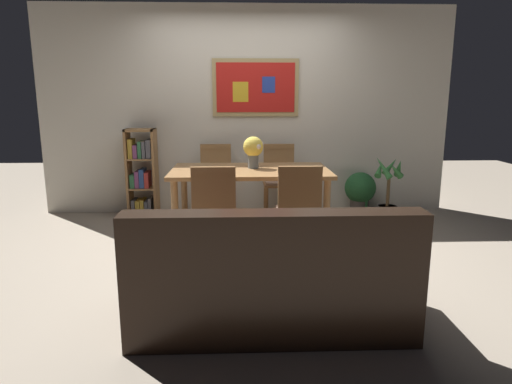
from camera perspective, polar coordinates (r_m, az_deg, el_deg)
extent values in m
plane|color=tan|center=(4.58, -0.84, -7.04)|extent=(12.00, 12.00, 0.00)
cube|color=silver|center=(5.85, -1.25, 10.14)|extent=(5.20, 0.10, 2.60)
cube|color=tan|center=(5.79, -0.05, 13.07)|extent=(1.08, 0.02, 0.71)
cube|color=red|center=(5.77, -0.05, 13.07)|extent=(0.98, 0.01, 0.61)
cube|color=gold|center=(5.76, -1.97, 12.54)|extent=(0.19, 0.00, 0.25)
cube|color=#263FA5|center=(5.78, 1.61, 13.42)|extent=(0.16, 0.00, 0.20)
cube|color=#9E7042|center=(4.76, -0.75, 2.67)|extent=(1.66, 0.94, 0.04)
cylinder|color=#9E7042|center=(4.50, -10.19, -2.91)|extent=(0.07, 0.07, 0.70)
cylinder|color=#9E7042|center=(4.54, 8.90, -2.73)|extent=(0.07, 0.07, 0.70)
cylinder|color=#9E7042|center=(5.25, -9.05, -0.71)|extent=(0.07, 0.07, 0.70)
cylinder|color=#9E7042|center=(5.28, 7.30, -0.57)|extent=(0.07, 0.07, 0.70)
cube|color=#9E7042|center=(4.15, 5.18, -2.80)|extent=(0.40, 0.40, 0.03)
cube|color=#997A66|center=(4.14, 5.18, -2.43)|extent=(0.36, 0.36, 0.03)
cylinder|color=#9E7042|center=(4.03, 3.01, -6.54)|extent=(0.04, 0.04, 0.42)
cylinder|color=#9E7042|center=(4.08, 7.81, -6.43)|extent=(0.04, 0.04, 0.42)
cylinder|color=#9E7042|center=(4.36, 2.61, -5.11)|extent=(0.04, 0.04, 0.42)
cylinder|color=#9E7042|center=(4.40, 7.04, -5.03)|extent=(0.04, 0.04, 0.42)
cube|color=#9E7042|center=(3.92, 5.58, -0.05)|extent=(0.38, 0.04, 0.46)
cube|color=#9E7042|center=(3.88, 5.64, 2.84)|extent=(0.38, 0.05, 0.06)
cube|color=#9E7042|center=(5.54, -5.14, 0.99)|extent=(0.40, 0.40, 0.03)
cube|color=#997A66|center=(5.53, -5.15, 1.27)|extent=(0.36, 0.36, 0.03)
cylinder|color=#9E7042|center=(5.74, -3.33, -0.87)|extent=(0.04, 0.04, 0.42)
cylinder|color=#9E7042|center=(5.76, -6.71, -0.90)|extent=(0.04, 0.04, 0.42)
cylinder|color=#9E7042|center=(5.41, -3.39, -1.68)|extent=(0.04, 0.04, 0.42)
cylinder|color=#9E7042|center=(5.43, -6.98, -1.71)|extent=(0.04, 0.04, 0.42)
cube|color=#9E7042|center=(5.67, -5.10, 3.74)|extent=(0.38, 0.04, 0.46)
cube|color=#9E7042|center=(5.65, -5.14, 5.75)|extent=(0.38, 0.05, 0.06)
cube|color=#9E7042|center=(5.54, 3.03, 1.03)|extent=(0.40, 0.40, 0.03)
cube|color=#997A66|center=(5.54, 3.04, 1.31)|extent=(0.36, 0.36, 0.03)
cylinder|color=#9E7042|center=(5.77, 4.54, -0.83)|extent=(0.04, 0.04, 0.42)
cylinder|color=#9E7042|center=(5.74, 1.17, -0.86)|extent=(0.04, 0.04, 0.42)
cylinder|color=#9E7042|center=(5.44, 4.95, -1.63)|extent=(0.04, 0.04, 0.42)
cylinder|color=#9E7042|center=(5.41, 1.38, -1.67)|extent=(0.04, 0.04, 0.42)
cube|color=#9E7042|center=(5.68, 2.90, 3.78)|extent=(0.38, 0.04, 0.46)
cube|color=#9E7042|center=(5.65, 2.92, 5.79)|extent=(0.38, 0.05, 0.06)
cube|color=#9E7042|center=(4.11, -5.19, -2.93)|extent=(0.40, 0.40, 0.03)
cube|color=#997A66|center=(4.11, -5.19, -2.56)|extent=(0.36, 0.36, 0.03)
cylinder|color=#9E7042|center=(4.03, -7.68, -6.66)|extent=(0.04, 0.04, 0.42)
cylinder|color=#9E7042|center=(4.01, -2.80, -6.65)|extent=(0.04, 0.04, 0.42)
cylinder|color=#9E7042|center=(4.35, -7.26, -5.22)|extent=(0.04, 0.04, 0.42)
cylinder|color=#9E7042|center=(4.34, -2.76, -5.20)|extent=(0.04, 0.04, 0.42)
cube|color=#9E7042|center=(3.88, -5.38, -0.16)|extent=(0.38, 0.04, 0.46)
cube|color=#9E7042|center=(3.85, -5.44, 2.75)|extent=(0.38, 0.05, 0.06)
cube|color=black|center=(3.13, 1.76, -12.47)|extent=(1.80, 0.84, 0.40)
cube|color=black|center=(2.68, 2.30, -7.14)|extent=(1.80, 0.20, 0.44)
cube|color=black|center=(3.07, -13.59, -7.11)|extent=(0.18, 0.80, 0.22)
cube|color=black|center=(3.17, 16.65, -6.63)|extent=(0.18, 0.80, 0.22)
cube|color=maroon|center=(2.83, -7.13, -7.42)|extent=(0.32, 0.16, 0.33)
cube|color=#8C6B4C|center=(2.83, 2.07, -7.35)|extent=(0.32, 0.16, 0.33)
cube|color=#9E7042|center=(5.83, -15.78, 2.29)|extent=(0.03, 0.28, 1.10)
cube|color=#9E7042|center=(5.76, -12.59, 2.34)|extent=(0.03, 0.28, 1.10)
cube|color=#9E7042|center=(5.91, -13.93, -2.82)|extent=(0.36, 0.28, 0.03)
cube|color=#9E7042|center=(5.73, -14.48, 7.61)|extent=(0.36, 0.28, 0.03)
cube|color=#9E7042|center=(5.83, -14.10, 0.53)|extent=(0.30, 0.28, 0.02)
cube|color=#9E7042|center=(5.77, -14.29, 4.11)|extent=(0.30, 0.28, 0.02)
cube|color=#595960|center=(5.90, -15.09, -1.77)|extent=(0.04, 0.22, 0.19)
cube|color=gold|center=(5.89, -14.57, -1.81)|extent=(0.06, 0.22, 0.19)
cube|color=gold|center=(5.88, -14.04, -1.76)|extent=(0.04, 0.22, 0.20)
cube|color=#595960|center=(5.87, -13.55, -1.84)|extent=(0.04, 0.22, 0.18)
cube|color=#595960|center=(5.86, -13.13, -1.67)|extent=(0.04, 0.22, 0.22)
cube|color=#337247|center=(5.83, -15.21, 1.42)|extent=(0.05, 0.22, 0.17)
cube|color=#7F3F72|center=(5.82, -14.66, 1.62)|extent=(0.05, 0.22, 0.21)
cube|color=#2D4C8C|center=(5.80, -14.10, 1.75)|extent=(0.06, 0.22, 0.23)
cube|color=#B2332D|center=(5.79, -13.52, 1.57)|extent=(0.05, 0.22, 0.19)
cube|color=gold|center=(5.78, -15.45, 5.34)|extent=(0.05, 0.22, 0.24)
cube|color=#7F3F72|center=(5.77, -14.89, 5.00)|extent=(0.05, 0.22, 0.16)
cube|color=#337247|center=(5.75, -14.36, 5.23)|extent=(0.04, 0.22, 0.21)
cube|color=#595960|center=(5.74, -13.88, 5.26)|extent=(0.04, 0.22, 0.21)
cube|color=#595960|center=(5.73, -13.30, 5.36)|extent=(0.06, 0.22, 0.23)
cylinder|color=#4C4742|center=(5.99, 12.94, -1.81)|extent=(0.24, 0.24, 0.18)
cylinder|color=#332319|center=(5.97, 12.98, -1.06)|extent=(0.22, 0.22, 0.02)
sphere|color=#235B2D|center=(5.94, 13.06, 0.53)|extent=(0.40, 0.40, 0.40)
cylinder|color=#235B2D|center=(5.88, 13.77, -1.97)|extent=(0.03, 0.03, 0.23)
cylinder|color=#235B2D|center=(6.09, 13.82, -1.41)|extent=(0.03, 0.03, 0.22)
cylinder|color=#4C4742|center=(5.64, 16.21, -2.72)|extent=(0.24, 0.24, 0.21)
cylinder|color=#332319|center=(5.62, 16.27, -1.81)|extent=(0.21, 0.21, 0.02)
cylinder|color=brown|center=(5.58, 16.39, 0.14)|extent=(0.04, 0.04, 0.37)
cone|color=#387F3D|center=(5.55, 17.64, 2.96)|extent=(0.12, 0.25, 0.25)
cone|color=#387F3D|center=(5.61, 16.63, 3.10)|extent=(0.21, 0.15, 0.24)
cone|color=#387F3D|center=(5.56, 15.39, 2.81)|extent=(0.18, 0.25, 0.20)
cone|color=#387F3D|center=(5.43, 15.79, 3.01)|extent=(0.21, 0.26, 0.27)
cone|color=#387F3D|center=(5.46, 17.23, 2.66)|extent=(0.23, 0.16, 0.22)
cylinder|color=slate|center=(4.82, -0.35, 3.96)|extent=(0.11, 0.11, 0.15)
sphere|color=#EACC4C|center=(4.80, -0.35, 5.76)|extent=(0.21, 0.21, 0.21)
sphere|color=#D86633|center=(4.87, -0.89, 6.19)|extent=(0.08, 0.08, 0.08)
sphere|color=silver|center=(4.73, 0.24, 5.75)|extent=(0.06, 0.06, 0.06)
sphere|color=silver|center=(4.82, 0.62, 6.06)|extent=(0.06, 0.06, 0.06)
cube|color=black|center=(4.67, 6.05, 2.80)|extent=(0.16, 0.07, 0.02)
cube|color=gray|center=(4.67, 6.05, 2.94)|extent=(0.10, 0.05, 0.00)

